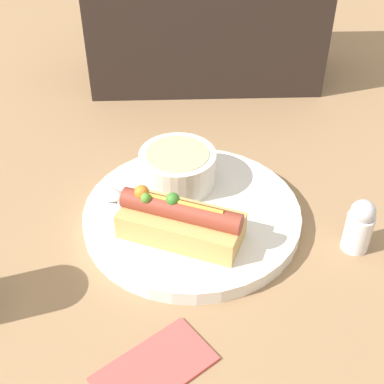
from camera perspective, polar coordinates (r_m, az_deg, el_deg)
ground_plane at (r=0.67m, az=-0.00°, el=-3.07°), size 4.00×4.00×0.00m
dinner_plate at (r=0.67m, az=-0.00°, el=-2.48°), size 0.27×0.27×0.02m
hot_dog at (r=0.61m, az=-1.27°, el=-3.09°), size 0.15×0.11×0.06m
soup_bowl at (r=0.69m, az=-1.54°, el=2.73°), size 0.10×0.10×0.05m
spoon at (r=0.68m, az=-8.00°, el=-0.75°), size 0.12×0.10×0.01m
napkin at (r=0.54m, az=-4.04°, el=-18.19°), size 0.13×0.12×0.01m
salt_shaker at (r=0.65m, az=17.43°, el=-3.44°), size 0.03×0.03×0.07m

